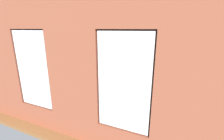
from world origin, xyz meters
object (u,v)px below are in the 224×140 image
(media_console, at_px, (63,78))
(potted_plant_between_couches, at_px, (110,107))
(coffee_table, at_px, (116,89))
(tv_flatscreen, at_px, (61,65))
(potted_plant_near_tv, at_px, (57,75))
(potted_plant_mid_room_small, at_px, (145,85))
(remote_gray, at_px, (116,87))
(cup_ceramic, at_px, (128,87))
(potted_plant_by_left_couch, at_px, (176,83))
(remote_silver, at_px, (104,86))
(couch_by_window, at_px, (68,106))
(papasan_chair, at_px, (126,73))
(table_plant_small, at_px, (113,83))
(couch_left, at_px, (188,102))

(media_console, bearing_deg, potted_plant_between_couches, 148.90)
(coffee_table, distance_m, tv_flatscreen, 3.06)
(potted_plant_near_tv, height_order, potted_plant_mid_room_small, potted_plant_near_tv)
(coffee_table, height_order, potted_plant_near_tv, potted_plant_near_tv)
(tv_flatscreen, bearing_deg, media_console, 90.00)
(remote_gray, relative_size, media_console, 0.17)
(remote_gray, bearing_deg, cup_ceramic, 95.29)
(media_console, relative_size, potted_plant_by_left_couch, 1.56)
(cup_ceramic, height_order, potted_plant_by_left_couch, potted_plant_by_left_couch)
(potted_plant_near_tv, relative_size, potted_plant_by_left_couch, 2.18)
(remote_silver, bearing_deg, couch_by_window, -44.04)
(media_console, bearing_deg, papasan_chair, -149.64)
(remote_silver, relative_size, potted_plant_by_left_couch, 0.27)
(cup_ceramic, height_order, potted_plant_between_couches, potted_plant_between_couches)
(coffee_table, xyz_separation_m, potted_plant_by_left_couch, (-2.06, -1.45, 0.06))
(cup_ceramic, relative_size, remote_silver, 0.54)
(couch_by_window, distance_m, table_plant_small, 1.96)
(tv_flatscreen, bearing_deg, table_plant_small, 173.31)
(remote_silver, distance_m, papasan_chair, 2.12)
(remote_gray, bearing_deg, media_console, -108.47)
(couch_by_window, xyz_separation_m, table_plant_small, (-0.68, -1.82, 0.23))
(cup_ceramic, height_order, table_plant_small, table_plant_small)
(coffee_table, distance_m, potted_plant_near_tv, 2.50)
(tv_flatscreen, bearing_deg, remote_gray, 172.09)
(tv_flatscreen, xyz_separation_m, potted_plant_near_tv, (-0.56, 0.94, -0.15))
(couch_by_window, bearing_deg, potted_plant_between_couches, -178.49)
(cup_ceramic, xyz_separation_m, remote_gray, (0.43, 0.12, -0.04))
(potted_plant_mid_room_small, bearing_deg, media_console, 6.37)
(table_plant_small, relative_size, potted_plant_between_couches, 0.22)
(cup_ceramic, xyz_separation_m, tv_flatscreen, (3.41, -0.29, 0.44))
(couch_by_window, distance_m, remote_gray, 1.94)
(papasan_chair, bearing_deg, media_console, 30.36)
(cup_ceramic, bearing_deg, potted_plant_near_tv, 12.75)
(couch_by_window, xyz_separation_m, couch_left, (-3.33, -1.72, -0.00))
(table_plant_small, bearing_deg, couch_by_window, 69.61)
(papasan_chair, height_order, potted_plant_near_tv, potted_plant_near_tv)
(potted_plant_by_left_couch, bearing_deg, couch_left, 105.34)
(remote_gray, xyz_separation_m, remote_silver, (0.47, 0.11, 0.00))
(tv_flatscreen, relative_size, papasan_chair, 1.02)
(media_console, distance_m, potted_plant_near_tv, 1.19)
(couch_by_window, height_order, remote_gray, couch_by_window)
(media_console, height_order, tv_flatscreen, tv_flatscreen)
(couch_left, relative_size, cup_ceramic, 22.58)
(table_plant_small, bearing_deg, potted_plant_between_couches, 111.67)
(remote_silver, bearing_deg, potted_plant_near_tv, -108.10)
(remote_silver, distance_m, potted_plant_between_couches, 1.88)
(couch_left, distance_m, papasan_chair, 3.39)
(media_console, bearing_deg, potted_plant_mid_room_small, -173.63)
(couch_by_window, distance_m, cup_ceramic, 2.27)
(potted_plant_between_couches, bearing_deg, remote_silver, -58.28)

